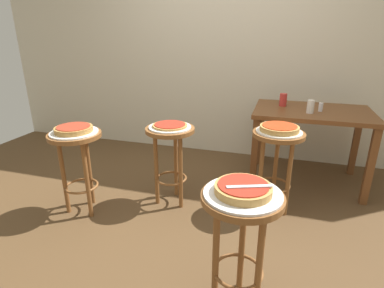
{
  "coord_description": "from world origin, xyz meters",
  "views": [
    {
      "loc": [
        0.69,
        -2.05,
        1.46
      ],
      "look_at": [
        0.04,
        0.1,
        0.63
      ],
      "focal_mm": 28.61,
      "sensor_mm": 36.0,
      "label": 1
    }
  ],
  "objects_px": {
    "stool_foreground": "(241,225)",
    "pizza_middle": "(74,129)",
    "serving_plate_foreground": "(243,194)",
    "pizza_foreground": "(243,189)",
    "stool_leftside": "(170,147)",
    "cup_far_edge": "(283,100)",
    "stool_middle": "(77,154)",
    "serving_plate_leftside": "(170,127)",
    "pizza_server_knife": "(249,186)",
    "serving_plate_middle": "(74,132)",
    "dining_table": "(311,121)",
    "serving_plate_rear": "(279,132)",
    "cup_near_edge": "(311,107)",
    "condiment_shaker": "(321,107)",
    "pizza_rear": "(279,128)",
    "pizza_leftside": "(170,125)",
    "stool_rear": "(277,153)"
  },
  "relations": [
    {
      "from": "serving_plate_leftside",
      "to": "cup_near_edge",
      "type": "xyz_separation_m",
      "value": [
        1.13,
        0.65,
        0.11
      ]
    },
    {
      "from": "serving_plate_middle",
      "to": "pizza_rear",
      "type": "relative_size",
      "value": 1.21
    },
    {
      "from": "stool_middle",
      "to": "condiment_shaker",
      "type": "distance_m",
      "value": 2.22
    },
    {
      "from": "stool_rear",
      "to": "dining_table",
      "type": "relative_size",
      "value": 0.65
    },
    {
      "from": "pizza_foreground",
      "to": "stool_foreground",
      "type": "bearing_deg",
      "value": -90.0
    },
    {
      "from": "dining_table",
      "to": "cup_near_edge",
      "type": "height_order",
      "value": "cup_near_edge"
    },
    {
      "from": "serving_plate_foreground",
      "to": "cup_far_edge",
      "type": "xyz_separation_m",
      "value": [
        0.14,
        1.84,
        0.11
      ]
    },
    {
      "from": "pizza_foreground",
      "to": "dining_table",
      "type": "relative_size",
      "value": 0.26
    },
    {
      "from": "serving_plate_middle",
      "to": "dining_table",
      "type": "bearing_deg",
      "value": 31.86
    },
    {
      "from": "pizza_foreground",
      "to": "stool_middle",
      "type": "height_order",
      "value": "pizza_foreground"
    },
    {
      "from": "serving_plate_foreground",
      "to": "pizza_foreground",
      "type": "relative_size",
      "value": 1.38
    },
    {
      "from": "serving_plate_rear",
      "to": "pizza_server_knife",
      "type": "height_order",
      "value": "pizza_server_knife"
    },
    {
      "from": "cup_near_edge",
      "to": "condiment_shaker",
      "type": "height_order",
      "value": "cup_near_edge"
    },
    {
      "from": "serving_plate_leftside",
      "to": "dining_table",
      "type": "height_order",
      "value": "dining_table"
    },
    {
      "from": "condiment_shaker",
      "to": "pizza_leftside",
      "type": "bearing_deg",
      "value": -148.71
    },
    {
      "from": "pizza_middle",
      "to": "stool_leftside",
      "type": "xyz_separation_m",
      "value": [
        0.68,
        0.36,
        -0.21
      ]
    },
    {
      "from": "stool_middle",
      "to": "stool_leftside",
      "type": "distance_m",
      "value": 0.76
    },
    {
      "from": "pizza_rear",
      "to": "pizza_leftside",
      "type": "bearing_deg",
      "value": -171.07
    },
    {
      "from": "serving_plate_foreground",
      "to": "cup_near_edge",
      "type": "xyz_separation_m",
      "value": [
        0.39,
        1.6,
        0.11
      ]
    },
    {
      "from": "stool_leftside",
      "to": "cup_far_edge",
      "type": "height_order",
      "value": "cup_far_edge"
    },
    {
      "from": "serving_plate_leftside",
      "to": "stool_foreground",
      "type": "bearing_deg",
      "value": -52.05
    },
    {
      "from": "serving_plate_leftside",
      "to": "pizza_foreground",
      "type": "bearing_deg",
      "value": -52.05
    },
    {
      "from": "pizza_rear",
      "to": "dining_table",
      "type": "bearing_deg",
      "value": 66.01
    },
    {
      "from": "stool_middle",
      "to": "pizza_foreground",
      "type": "bearing_deg",
      "value": -22.75
    },
    {
      "from": "serving_plate_leftside",
      "to": "stool_rear",
      "type": "distance_m",
      "value": 0.91
    },
    {
      "from": "stool_leftside",
      "to": "cup_near_edge",
      "type": "relative_size",
      "value": 5.77
    },
    {
      "from": "stool_middle",
      "to": "pizza_leftside",
      "type": "height_order",
      "value": "pizza_leftside"
    },
    {
      "from": "stool_leftside",
      "to": "pizza_server_knife",
      "type": "xyz_separation_m",
      "value": [
        0.77,
        -0.97,
        0.24
      ]
    },
    {
      "from": "pizza_middle",
      "to": "pizza_server_knife",
      "type": "xyz_separation_m",
      "value": [
        1.45,
        -0.62,
        0.03
      ]
    },
    {
      "from": "pizza_foreground",
      "to": "serving_plate_leftside",
      "type": "distance_m",
      "value": 1.21
    },
    {
      "from": "pizza_rear",
      "to": "pizza_server_knife",
      "type": "bearing_deg",
      "value": -95.52
    },
    {
      "from": "serving_plate_foreground",
      "to": "pizza_server_knife",
      "type": "distance_m",
      "value": 0.07
    },
    {
      "from": "stool_middle",
      "to": "serving_plate_leftside",
      "type": "height_order",
      "value": "serving_plate_leftside"
    },
    {
      "from": "stool_foreground",
      "to": "pizza_middle",
      "type": "relative_size",
      "value": 2.41
    },
    {
      "from": "serving_plate_middle",
      "to": "dining_table",
      "type": "height_order",
      "value": "dining_table"
    },
    {
      "from": "serving_plate_middle",
      "to": "pizza_server_knife",
      "type": "relative_size",
      "value": 1.69
    },
    {
      "from": "serving_plate_rear",
      "to": "pizza_middle",
      "type": "bearing_deg",
      "value": -162.33
    },
    {
      "from": "pizza_foreground",
      "to": "pizza_leftside",
      "type": "height_order",
      "value": "pizza_foreground"
    },
    {
      "from": "stool_foreground",
      "to": "pizza_server_knife",
      "type": "distance_m",
      "value": 0.24
    },
    {
      "from": "stool_rear",
      "to": "pizza_leftside",
      "type": "bearing_deg",
      "value": -171.07
    },
    {
      "from": "pizza_server_knife",
      "to": "serving_plate_middle",
      "type": "bearing_deg",
      "value": 136.19
    },
    {
      "from": "condiment_shaker",
      "to": "serving_plate_rear",
      "type": "bearing_deg",
      "value": -119.89
    },
    {
      "from": "pizza_rear",
      "to": "stool_foreground",
      "type": "bearing_deg",
      "value": -97.18
    },
    {
      "from": "stool_middle",
      "to": "serving_plate_middle",
      "type": "distance_m",
      "value": 0.18
    },
    {
      "from": "serving_plate_leftside",
      "to": "cup_far_edge",
      "type": "relative_size",
      "value": 2.85
    },
    {
      "from": "pizza_rear",
      "to": "cup_near_edge",
      "type": "xyz_separation_m",
      "value": [
        0.25,
        0.51,
        0.08
      ]
    },
    {
      "from": "dining_table",
      "to": "pizza_server_knife",
      "type": "distance_m",
      "value": 1.81
    },
    {
      "from": "pizza_leftside",
      "to": "cup_near_edge",
      "type": "distance_m",
      "value": 1.31
    },
    {
      "from": "pizza_middle",
      "to": "pizza_leftside",
      "type": "bearing_deg",
      "value": 27.86
    },
    {
      "from": "dining_table",
      "to": "stool_rear",
      "type": "bearing_deg",
      "value": -113.99
    }
  ]
}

